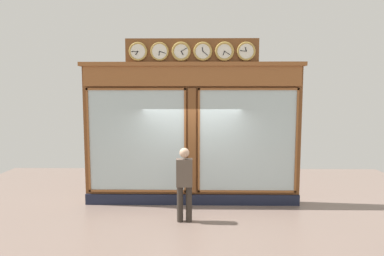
{
  "coord_description": "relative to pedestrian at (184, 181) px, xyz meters",
  "views": [
    {
      "loc": [
        -0.13,
        8.39,
        2.88
      ],
      "look_at": [
        0.0,
        0.0,
        2.02
      ],
      "focal_mm": 30.93,
      "sensor_mm": 36.0,
      "label": 1
    }
  ],
  "objects": [
    {
      "name": "shop_facade",
      "position": [
        -0.15,
        -1.27,
        0.97
      ],
      "size": [
        5.68,
        0.42,
        4.26
      ],
      "color": "brown",
      "rests_on": "ground_plane"
    },
    {
      "name": "pedestrian",
      "position": [
        0.0,
        0.0,
        0.0
      ],
      "size": [
        0.36,
        0.23,
        1.69
      ],
      "color": "#312A24",
      "rests_on": "ground_plane"
    }
  ]
}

